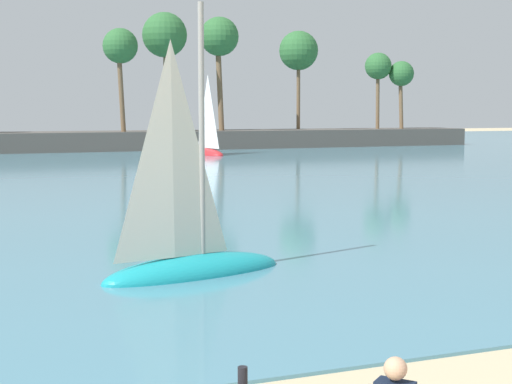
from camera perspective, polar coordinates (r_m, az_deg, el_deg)
sea at (r=61.44m, az=-15.32°, el=2.32°), size 220.00×102.33×0.06m
palm_headland at (r=72.65m, az=-14.27°, el=5.66°), size 89.35×6.46×12.90m
sailboat_near_shore at (r=65.32m, az=-3.78°, el=3.42°), size 2.82×5.96×8.32m
sailboat_far_left at (r=17.87m, az=-4.87°, el=-4.18°), size 4.77×2.37×6.63m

